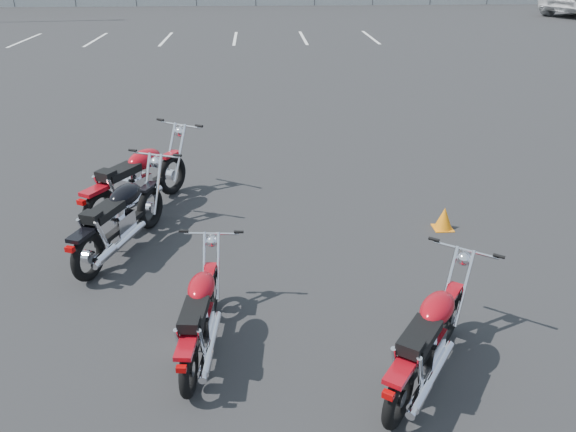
{
  "coord_description": "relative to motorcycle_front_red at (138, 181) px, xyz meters",
  "views": [
    {
      "loc": [
        -0.16,
        -5.59,
        3.63
      ],
      "look_at": [
        0.2,
        0.6,
        0.65
      ],
      "focal_mm": 35.0,
      "sensor_mm": 36.0,
      "label": 1
    }
  ],
  "objects": [
    {
      "name": "ground",
      "position": [
        1.93,
        -2.21,
        -0.51
      ],
      "size": [
        120.0,
        120.0,
        0.0
      ],
      "primitive_type": "plane",
      "color": "black",
      "rests_on": "ground"
    },
    {
      "name": "motorcycle_front_red",
      "position": [
        0.0,
        0.0,
        0.0
      ],
      "size": [
        1.56,
        2.18,
        1.13
      ],
      "color": "black",
      "rests_on": "ground"
    },
    {
      "name": "motorcycle_second_black",
      "position": [
        -0.01,
        -1.2,
        -0.04
      ],
      "size": [
        1.16,
        2.1,
        1.04
      ],
      "color": "black",
      "rests_on": "ground"
    },
    {
      "name": "motorcycle_third_red",
      "position": [
        1.18,
        -3.26,
        -0.11
      ],
      "size": [
        0.7,
        1.81,
        0.89
      ],
      "color": "black",
      "rests_on": "ground"
    },
    {
      "name": "motorcycle_rear_red",
      "position": [
        3.28,
        -3.8,
        -0.08
      ],
      "size": [
        1.45,
        1.79,
        0.96
      ],
      "color": "black",
      "rests_on": "ground"
    },
    {
      "name": "training_cone_near",
      "position": [
        4.39,
        -0.8,
        -0.35
      ],
      "size": [
        0.27,
        0.27,
        0.32
      ],
      "color": "orange",
      "rests_on": "ground"
    },
    {
      "name": "parking_line_stripes",
      "position": [
        -0.57,
        17.79,
        -0.51
      ],
      "size": [
        15.12,
        4.0,
        0.01
      ],
      "color": "silver",
      "rests_on": "ground"
    }
  ]
}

